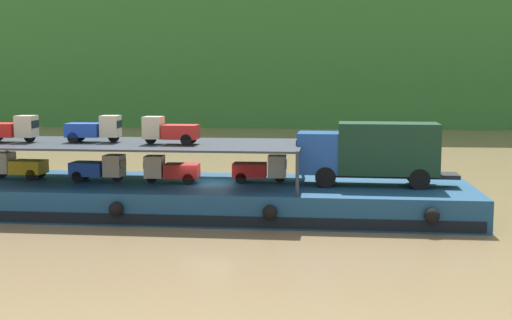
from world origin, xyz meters
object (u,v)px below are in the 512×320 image
at_px(mini_truck_lower_aft, 99,168).
at_px(mini_truck_upper_fore, 170,131).
at_px(covered_lorry, 372,151).
at_px(mini_truck_upper_stern, 11,129).
at_px(mini_truck_lower_fore, 261,169).
at_px(mini_truck_lower_stern, 19,165).
at_px(mini_truck_lower_mid, 171,169).
at_px(mini_truck_upper_mid, 95,129).
at_px(cargo_barge, 208,198).

bearing_deg(mini_truck_lower_aft, mini_truck_upper_fore, -8.35).
xyz_separation_m(covered_lorry, mini_truck_upper_stern, (-18.34, -0.53, 1.00)).
xyz_separation_m(mini_truck_lower_fore, mini_truck_upper_fore, (-4.43, -1.11, 2.00)).
distance_m(mini_truck_lower_stern, mini_truck_upper_stern, 2.16).
height_order(mini_truck_lower_aft, mini_truck_lower_fore, same).
bearing_deg(covered_lorry, mini_truck_upper_fore, -175.85).
bearing_deg(mini_truck_upper_fore, mini_truck_lower_stern, 173.23).
height_order(mini_truck_lower_stern, mini_truck_lower_mid, same).
xyz_separation_m(mini_truck_upper_stern, mini_truck_upper_mid, (4.27, 0.49, 0.00)).
xyz_separation_m(mini_truck_lower_stern, mini_truck_upper_stern, (0.06, -0.81, 2.00)).
relative_size(mini_truck_lower_stern, mini_truck_upper_fore, 1.01).
distance_m(mini_truck_lower_aft, mini_truck_lower_mid, 3.84).
xyz_separation_m(mini_truck_lower_stern, mini_truck_lower_mid, (8.37, -0.62, 0.00)).
relative_size(cargo_barge, mini_truck_upper_stern, 9.52).
relative_size(covered_lorry, mini_truck_upper_stern, 2.86).
height_order(mini_truck_lower_aft, mini_truck_upper_stern, mini_truck_upper_stern).
bearing_deg(mini_truck_lower_mid, mini_truck_lower_aft, 177.11).
relative_size(mini_truck_upper_mid, mini_truck_upper_fore, 1.00).
xyz_separation_m(mini_truck_lower_mid, mini_truck_upper_mid, (-4.05, 0.31, 2.00)).
distance_m(covered_lorry, mini_truck_upper_stern, 18.37).
bearing_deg(covered_lorry, mini_truck_upper_stern, -178.35).
xyz_separation_m(mini_truck_lower_aft, mini_truck_upper_mid, (-0.21, 0.12, 2.00)).
distance_m(mini_truck_lower_aft, mini_truck_upper_stern, 4.92).
xyz_separation_m(mini_truck_lower_mid, mini_truck_upper_fore, (0.06, -0.38, 2.00)).
distance_m(cargo_barge, mini_truck_lower_aft, 5.86).
bearing_deg(cargo_barge, covered_lorry, 1.09).
bearing_deg(mini_truck_lower_aft, mini_truck_upper_mid, 151.51).
xyz_separation_m(mini_truck_lower_aft, mini_truck_lower_mid, (3.83, -0.19, 0.00)).
relative_size(covered_lorry, mini_truck_upper_fore, 2.85).
bearing_deg(mini_truck_lower_mid, mini_truck_lower_fore, 9.20).
distance_m(covered_lorry, mini_truck_upper_fore, 10.04).
bearing_deg(covered_lorry, mini_truck_lower_mid, -178.03).
height_order(cargo_barge, mini_truck_upper_stern, mini_truck_upper_stern).
distance_m(mini_truck_lower_mid, mini_truck_upper_stern, 8.55).
distance_m(cargo_barge, mini_truck_upper_mid, 6.83).
bearing_deg(mini_truck_upper_fore, mini_truck_lower_aft, 171.65).
bearing_deg(mini_truck_upper_stern, mini_truck_lower_fore, 4.07).
height_order(covered_lorry, mini_truck_upper_stern, mini_truck_upper_stern).
relative_size(mini_truck_lower_stern, mini_truck_upper_stern, 1.01).
xyz_separation_m(cargo_barge, covered_lorry, (8.18, 0.16, 2.45)).
bearing_deg(mini_truck_lower_aft, mini_truck_lower_mid, -2.89).
bearing_deg(mini_truck_upper_fore, mini_truck_lower_mid, 99.38).
bearing_deg(mini_truck_upper_fore, mini_truck_lower_fore, 14.02).
relative_size(mini_truck_lower_fore, mini_truck_upper_fore, 1.00).
relative_size(mini_truck_lower_aft, mini_truck_upper_fore, 1.01).
bearing_deg(mini_truck_lower_aft, cargo_barge, -0.05).
bearing_deg(mini_truck_lower_aft, mini_truck_lower_fore, 3.67).
bearing_deg(mini_truck_upper_stern, covered_lorry, 1.65).
height_order(covered_lorry, mini_truck_lower_aft, covered_lorry).
height_order(mini_truck_lower_aft, mini_truck_lower_mid, same).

